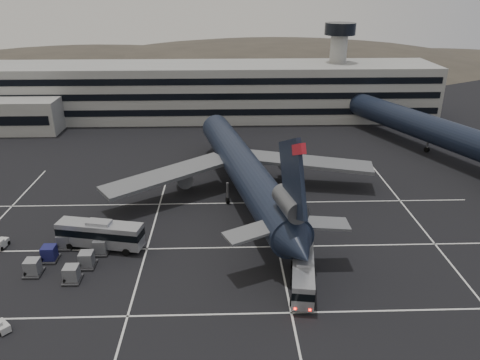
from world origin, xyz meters
name	(u,v)px	position (x,y,z in m)	size (l,w,h in m)	color
ground	(189,264)	(0.00, 0.00, 0.00)	(260.00, 260.00, 0.00)	black
lane_markings	(196,261)	(0.95, 0.72, 0.01)	(90.00, 55.62, 0.01)	silver
terminal	(195,92)	(-2.95, 71.14, 6.93)	(125.00, 26.00, 24.00)	gray
hills	(252,86)	(17.99, 170.00, -12.07)	(352.00, 180.00, 44.00)	#38332B
trijet_main	(244,169)	(8.01, 20.09, 5.25)	(46.43, 57.30, 18.08)	black
trijet_far	(434,129)	(48.43, 40.85, 5.43)	(29.85, 55.08, 18.08)	black
bus_near	(303,271)	(13.93, -5.14, 2.13)	(4.17, 11.28, 3.89)	gray
bus_far	(100,233)	(-12.20, 4.51, 2.27)	(12.04, 5.06, 4.15)	gray
tug_a	(0,244)	(-26.10, 4.96, 0.64)	(1.69, 2.43, 1.44)	#BCBBB7
tug_b	(2,327)	(-18.61, -11.89, 0.55)	(2.20, 2.16, 1.24)	#BCBBB7
uld_cluster	(75,250)	(-15.13, 2.41, 1.00)	(10.92, 14.07, 2.04)	#2D2D30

